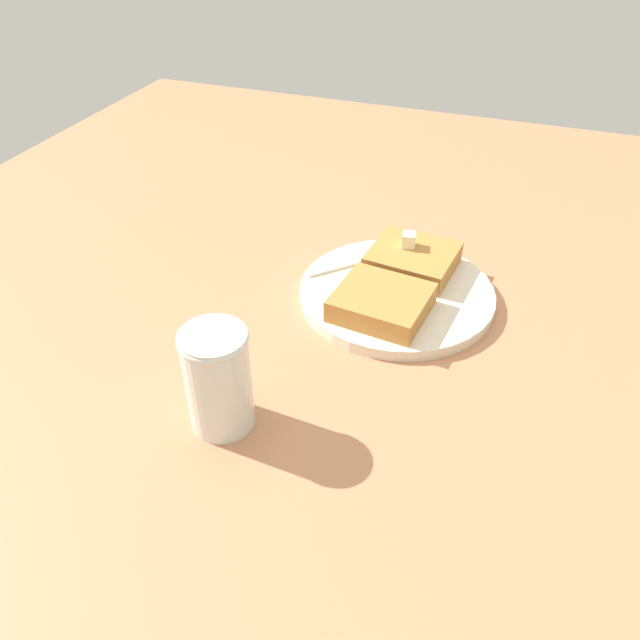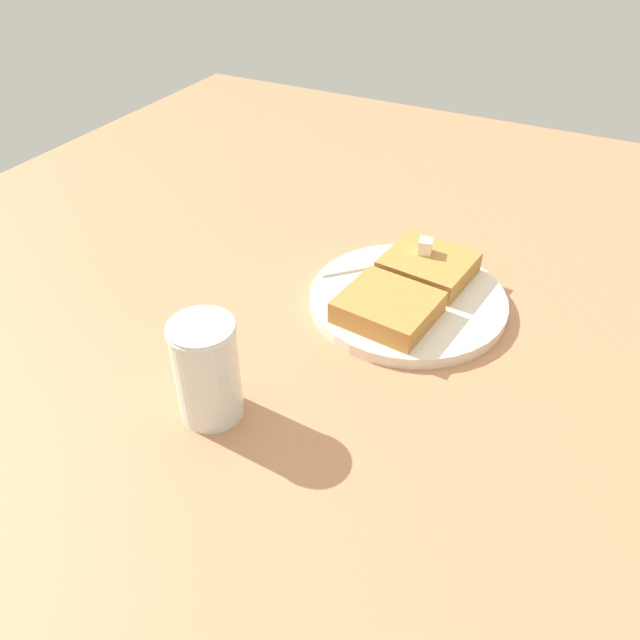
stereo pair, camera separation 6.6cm
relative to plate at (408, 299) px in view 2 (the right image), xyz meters
The scene contains 7 objects.
table_surface 10.30cm from the plate, 103.98° to the right, with size 129.71×129.71×2.27cm, color #B97A52.
plate is the anchor object (origin of this frame).
toast_slice_left 5.51cm from the plate, behind, with size 9.44×10.22×2.67cm, color #B97D3A.
toast_slice_middle 5.51cm from the plate, ahead, with size 9.44×10.22×2.67cm, color #B87C3A.
butter_pat_primary 7.21cm from the plate, behind, with size 1.81×1.63×1.81cm, color #F3E8C8.
fork 6.96cm from the plate, 135.74° to the right, with size 12.40×12.26×0.36cm.
syrup_jar 27.99cm from the plate, 22.58° to the right, with size 6.44×6.44×10.79cm.
Camera 2 is at (61.57, 28.40, 47.12)cm, focal length 35.00 mm.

